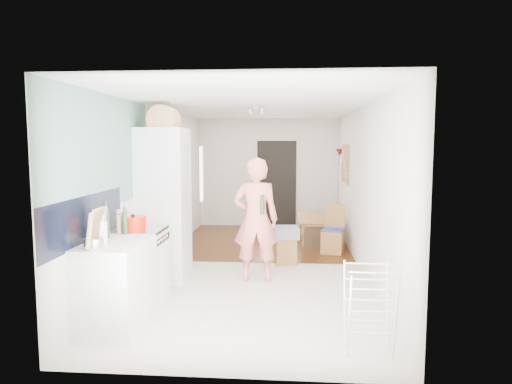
# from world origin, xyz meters

# --- Properties ---
(room_shell) EXTENTS (3.20, 7.00, 2.50)m
(room_shell) POSITION_xyz_m (0.00, 0.00, 1.25)
(room_shell) COLOR silver
(room_shell) RESTS_ON ground
(floor) EXTENTS (3.20, 7.00, 0.01)m
(floor) POSITION_xyz_m (0.00, 0.00, 0.00)
(floor) COLOR beige
(floor) RESTS_ON ground
(wood_floor_overlay) EXTENTS (3.20, 3.30, 0.01)m
(wood_floor_overlay) POSITION_xyz_m (0.00, 1.85, 0.01)
(wood_floor_overlay) COLOR #4F2707
(wood_floor_overlay) RESTS_ON room_shell
(sage_wall_panel) EXTENTS (0.02, 3.00, 1.30)m
(sage_wall_panel) POSITION_xyz_m (-1.59, -2.00, 1.85)
(sage_wall_panel) COLOR slate
(sage_wall_panel) RESTS_ON room_shell
(tile_splashback) EXTENTS (0.02, 1.90, 0.50)m
(tile_splashback) POSITION_xyz_m (-1.59, -2.55, 1.15)
(tile_splashback) COLOR black
(tile_splashback) RESTS_ON room_shell
(doorway_recess) EXTENTS (0.90, 0.04, 2.00)m
(doorway_recess) POSITION_xyz_m (0.20, 3.48, 1.00)
(doorway_recess) COLOR black
(doorway_recess) RESTS_ON room_shell
(base_cabinet) EXTENTS (0.60, 0.90, 0.86)m
(base_cabinet) POSITION_xyz_m (-1.30, -2.55, 0.43)
(base_cabinet) COLOR silver
(base_cabinet) RESTS_ON room_shell
(worktop) EXTENTS (0.62, 0.92, 0.06)m
(worktop) POSITION_xyz_m (-1.30, -2.55, 0.89)
(worktop) COLOR silver
(worktop) RESTS_ON room_shell
(range_cooker) EXTENTS (0.60, 0.60, 0.88)m
(range_cooker) POSITION_xyz_m (-1.30, -1.80, 0.44)
(range_cooker) COLOR silver
(range_cooker) RESTS_ON room_shell
(cooker_top) EXTENTS (0.60, 0.60, 0.04)m
(cooker_top) POSITION_xyz_m (-1.30, -1.80, 0.90)
(cooker_top) COLOR #B2B2B4
(cooker_top) RESTS_ON room_shell
(fridge_housing) EXTENTS (0.66, 0.66, 2.15)m
(fridge_housing) POSITION_xyz_m (-1.27, -0.78, 1.07)
(fridge_housing) COLOR silver
(fridge_housing) RESTS_ON room_shell
(fridge_door) EXTENTS (0.14, 0.56, 0.70)m
(fridge_door) POSITION_xyz_m (-0.66, -1.08, 1.55)
(fridge_door) COLOR silver
(fridge_door) RESTS_ON room_shell
(fridge_interior) EXTENTS (0.02, 0.52, 0.66)m
(fridge_interior) POSITION_xyz_m (-0.96, -0.78, 1.55)
(fridge_interior) COLOR white
(fridge_interior) RESTS_ON room_shell
(pinboard) EXTENTS (0.03, 0.90, 0.70)m
(pinboard) POSITION_xyz_m (1.58, 1.90, 1.55)
(pinboard) COLOR tan
(pinboard) RESTS_ON room_shell
(pinboard_frame) EXTENTS (0.00, 0.94, 0.74)m
(pinboard_frame) POSITION_xyz_m (1.57, 1.90, 1.55)
(pinboard_frame) COLOR olive
(pinboard_frame) RESTS_ON room_shell
(wall_sconce) EXTENTS (0.18, 0.18, 0.16)m
(wall_sconce) POSITION_xyz_m (1.54, 2.55, 1.75)
(wall_sconce) COLOR maroon
(wall_sconce) RESTS_ON room_shell
(person) EXTENTS (0.78, 0.55, 2.06)m
(person) POSITION_xyz_m (0.04, -0.76, 1.03)
(person) COLOR #F27C71
(person) RESTS_ON floor
(dining_table) EXTENTS (0.66, 1.18, 0.42)m
(dining_table) POSITION_xyz_m (1.10, 1.87, 0.21)
(dining_table) COLOR olive
(dining_table) RESTS_ON floor
(dining_chair) EXTENTS (0.45, 0.45, 0.87)m
(dining_chair) POSITION_xyz_m (1.27, 0.93, 0.43)
(dining_chair) COLOR olive
(dining_chair) RESTS_ON floor
(stool) EXTENTS (0.38, 0.38, 0.42)m
(stool) POSITION_xyz_m (0.44, 0.18, 0.21)
(stool) COLOR olive
(stool) RESTS_ON floor
(grey_drape) EXTENTS (0.44, 0.44, 0.18)m
(grey_drape) POSITION_xyz_m (0.46, 0.19, 0.51)
(grey_drape) COLOR gray
(grey_drape) RESTS_ON stool
(drying_rack) EXTENTS (0.43, 0.39, 0.83)m
(drying_rack) POSITION_xyz_m (1.25, -2.95, 0.41)
(drying_rack) COLOR silver
(drying_rack) RESTS_ON floor
(bread_bin) EXTENTS (0.49, 0.47, 0.21)m
(bread_bin) POSITION_xyz_m (-1.21, -0.87, 2.26)
(bread_bin) COLOR tan
(bread_bin) RESTS_ON fridge_housing
(red_casserole) EXTENTS (0.33, 0.33, 0.17)m
(red_casserole) POSITION_xyz_m (-1.29, -1.97, 1.01)
(red_casserole) COLOR red
(red_casserole) RESTS_ON cooker_top
(steel_pan) EXTENTS (0.21, 0.21, 0.09)m
(steel_pan) POSITION_xyz_m (-1.39, -2.82, 0.97)
(steel_pan) COLOR #B2B2B4
(steel_pan) RESTS_ON worktop
(held_bottle) EXTENTS (0.06, 0.06, 0.26)m
(held_bottle) POSITION_xyz_m (0.14, -0.86, 1.10)
(held_bottle) COLOR #1E4425
(held_bottle) RESTS_ON person
(bottle_a) EXTENTS (0.09, 0.09, 0.32)m
(bottle_a) POSITION_xyz_m (-1.45, -2.37, 1.08)
(bottle_a) COLOR #1E4425
(bottle_a) RESTS_ON worktop
(bottle_b) EXTENTS (0.07, 0.07, 0.25)m
(bottle_b) POSITION_xyz_m (-1.33, -2.15, 1.05)
(bottle_b) COLOR #1E4425
(bottle_b) RESTS_ON worktop
(bottle_c) EXTENTS (0.12, 0.12, 0.24)m
(bottle_c) POSITION_xyz_m (-1.35, -2.70, 1.04)
(bottle_c) COLOR silver
(bottle_c) RESTS_ON worktop
(pepper_mill_front) EXTENTS (0.07, 0.07, 0.22)m
(pepper_mill_front) POSITION_xyz_m (-1.41, -2.11, 1.03)
(pepper_mill_front) COLOR tan
(pepper_mill_front) RESTS_ON worktop
(pepper_mill_back) EXTENTS (0.07, 0.07, 0.23)m
(pepper_mill_back) POSITION_xyz_m (-1.34, -2.02, 1.03)
(pepper_mill_back) COLOR tan
(pepper_mill_back) RESTS_ON worktop
(chopping_boards) EXTENTS (0.06, 0.29, 0.39)m
(chopping_boards) POSITION_xyz_m (-1.36, -2.81, 1.11)
(chopping_boards) COLOR tan
(chopping_boards) RESTS_ON worktop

